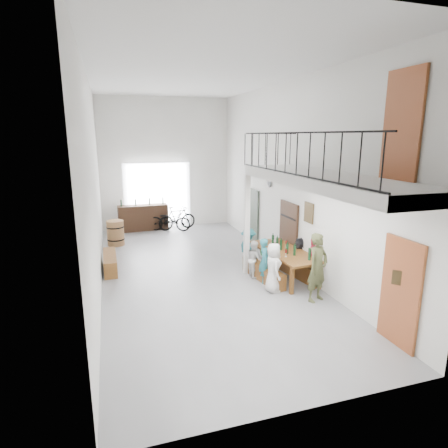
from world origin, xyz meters
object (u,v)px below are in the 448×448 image
object	(u,v)px
bench_inner	(263,273)
serving_counter	(143,218)
oak_barrel	(116,233)
host_standing	(318,268)
side_bench	(110,262)
tasting_table	(285,253)
bicycle_near	(169,220)

from	to	relation	value
bench_inner	serving_counter	xyz separation A→B (m)	(-2.63, 6.76, 0.32)
oak_barrel	host_standing	world-z (taller)	host_standing
serving_counter	host_standing	size ratio (longest dim) A/B	1.21
side_bench	oak_barrel	xyz separation A→B (m)	(0.24, 2.65, 0.22)
tasting_table	bench_inner	xyz separation A→B (m)	(-0.65, -0.01, -0.49)
side_bench	host_standing	distance (m)	6.08
serving_counter	tasting_table	bearing A→B (deg)	-67.53
tasting_table	serving_counter	distance (m)	7.51
tasting_table	oak_barrel	distance (m)	6.52
side_bench	bench_inner	bearing A→B (deg)	-27.45
serving_counter	bicycle_near	bearing A→B (deg)	-28.81
tasting_table	oak_barrel	xyz separation A→B (m)	(-4.46, 4.75, -0.25)
oak_barrel	tasting_table	bearing A→B (deg)	-46.78
side_bench	bicycle_near	distance (m)	4.84
oak_barrel	bicycle_near	bearing A→B (deg)	34.38
bench_inner	bicycle_near	size ratio (longest dim) A/B	1.05
tasting_table	side_bench	bearing A→B (deg)	150.96
serving_counter	bench_inner	bearing A→B (deg)	-72.16
bench_inner	serving_counter	size ratio (longest dim) A/B	0.92
bicycle_near	serving_counter	bearing A→B (deg)	87.04
side_bench	serving_counter	xyz separation A→B (m)	(1.42, 4.65, 0.30)
side_bench	oak_barrel	world-z (taller)	oak_barrel
bench_inner	host_standing	distance (m)	1.87
tasting_table	bicycle_near	distance (m)	6.66
side_bench	serving_counter	world-z (taller)	serving_counter
bench_inner	oak_barrel	size ratio (longest dim) A/B	2.04
tasting_table	host_standing	size ratio (longest dim) A/B	1.53
tasting_table	host_standing	bearing A→B (deg)	-92.62
bench_inner	serving_counter	bearing A→B (deg)	103.65
serving_counter	bicycle_near	size ratio (longest dim) A/B	1.15
bench_inner	bicycle_near	bearing A→B (deg)	96.74
side_bench	oak_barrel	distance (m)	2.67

